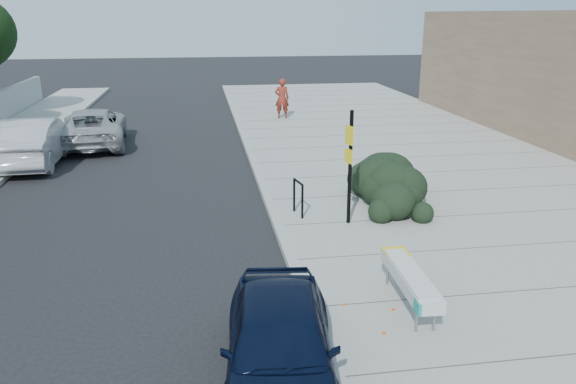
# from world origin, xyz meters

# --- Properties ---
(ground) EXTENTS (120.00, 120.00, 0.00)m
(ground) POSITION_xyz_m (0.00, 0.00, 0.00)
(ground) COLOR black
(ground) RESTS_ON ground
(sidewalk_near) EXTENTS (11.20, 50.00, 0.15)m
(sidewalk_near) POSITION_xyz_m (5.60, 5.00, 0.07)
(sidewalk_near) COLOR gray
(sidewalk_near) RESTS_ON ground
(curb_near) EXTENTS (0.22, 50.00, 0.17)m
(curb_near) POSITION_xyz_m (0.00, 5.00, 0.08)
(curb_near) COLOR #9E9E99
(curb_near) RESTS_ON ground
(bench) EXTENTS (0.55, 2.20, 0.66)m
(bench) POSITION_xyz_m (1.71, -2.20, 0.67)
(bench) COLOR gray
(bench) RESTS_ON sidewalk_near
(bike_rack) EXTENTS (0.17, 0.61, 0.90)m
(bike_rack) POSITION_xyz_m (0.60, 2.70, 0.69)
(bike_rack) COLOR black
(bike_rack) RESTS_ON sidewalk_near
(sign_post) EXTENTS (0.15, 0.31, 2.77)m
(sign_post) POSITION_xyz_m (1.70, 1.93, 1.71)
(sign_post) COLOR black
(sign_post) RESTS_ON sidewalk_near
(hedge) EXTENTS (3.03, 4.07, 1.37)m
(hedge) POSITION_xyz_m (3.35, 3.47, 0.83)
(hedge) COLOR black
(hedge) RESTS_ON sidewalk_near
(sedan_navy) EXTENTS (2.01, 4.05, 1.33)m
(sedan_navy) POSITION_xyz_m (-0.80, -3.84, 0.66)
(sedan_navy) COLOR black
(sedan_navy) RESTS_ON ground
(wagon_silver) EXTENTS (1.84, 5.02, 1.64)m
(wagon_silver) POSITION_xyz_m (-7.50, 9.66, 0.82)
(wagon_silver) COLOR #B9B9BE
(wagon_silver) RESTS_ON ground
(suv_silver) EXTENTS (2.91, 5.49, 1.47)m
(suv_silver) POSITION_xyz_m (-6.00, 12.41, 0.74)
(suv_silver) COLOR #A8ABAE
(suv_silver) RESTS_ON ground
(pedestrian) EXTENTS (0.73, 0.51, 1.91)m
(pedestrian) POSITION_xyz_m (2.20, 16.49, 1.11)
(pedestrian) COLOR maroon
(pedestrian) RESTS_ON sidewalk_near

